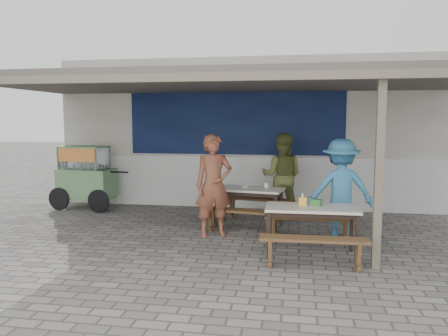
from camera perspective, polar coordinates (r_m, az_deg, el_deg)
ground at (r=7.48m, az=-0.40°, el=-9.66°), size 60.00×60.00×0.00m
back_wall at (r=10.74m, az=2.91°, el=4.51°), size 9.00×1.28×3.50m
warung_roof at (r=8.10m, az=0.83°, el=10.97°), size 9.00×4.21×2.81m
table_left at (r=8.42m, az=3.29°, el=-3.20°), size 1.37×0.85×0.75m
bench_left_street at (r=7.91m, az=2.07°, el=-6.28°), size 1.41×0.50×0.45m
bench_left_wall at (r=9.07m, az=4.33°, el=-4.66°), size 1.41×0.50×0.45m
table_right at (r=6.77m, az=11.38°, el=-5.64°), size 1.40×0.72×0.75m
bench_right_street at (r=6.21m, az=11.63°, el=-9.91°), size 1.49×0.31×0.45m
bench_right_wall at (r=7.50m, az=11.06°, el=-7.07°), size 1.49×0.31×0.45m
vendor_cart at (r=10.57m, az=-17.62°, el=-0.85°), size 1.87×0.85×1.46m
patron_street_side at (r=7.69m, az=-1.35°, el=-2.30°), size 0.78×0.65×1.81m
patron_wall_side at (r=9.17m, az=7.58°, el=-1.06°), size 0.93×0.76×1.78m
patron_right_table at (r=7.76m, az=14.99°, el=-2.71°), size 1.20×0.78×1.74m
tissue_box at (r=6.90m, az=10.21°, el=-4.23°), size 0.13×0.13×0.12m
donation_box at (r=6.82m, az=11.95°, el=-4.44°), size 0.19×0.16×0.10m
condiment_jar at (r=8.48m, az=5.54°, el=-2.26°), size 0.08×0.08×0.09m
condiment_bowl at (r=8.47m, az=2.85°, el=-2.43°), size 0.21×0.21×0.04m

